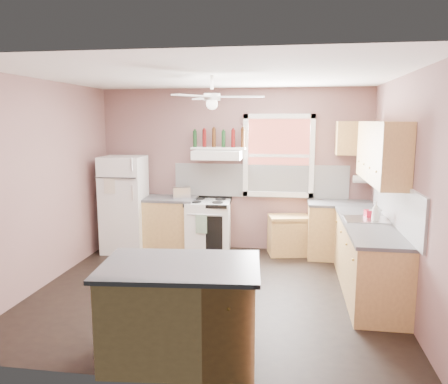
# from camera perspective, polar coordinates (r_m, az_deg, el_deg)

# --- Properties ---
(floor) EXTENTS (4.50, 4.50, 0.00)m
(floor) POSITION_cam_1_polar(r_m,az_deg,el_deg) (5.76, -1.47, -12.83)
(floor) COLOR black
(floor) RESTS_ON ground
(ceiling) EXTENTS (4.50, 4.50, 0.00)m
(ceiling) POSITION_cam_1_polar(r_m,az_deg,el_deg) (5.36, -1.60, 14.97)
(ceiling) COLOR white
(ceiling) RESTS_ON ground
(wall_back) EXTENTS (4.50, 0.05, 2.70)m
(wall_back) POSITION_cam_1_polar(r_m,az_deg,el_deg) (7.38, 1.27, 2.93)
(wall_back) COLOR #775451
(wall_back) RESTS_ON ground
(wall_right) EXTENTS (0.05, 4.00, 2.70)m
(wall_right) POSITION_cam_1_polar(r_m,az_deg,el_deg) (5.48, 22.60, -0.03)
(wall_right) COLOR #775451
(wall_right) RESTS_ON ground
(wall_left) EXTENTS (0.05, 4.00, 2.70)m
(wall_left) POSITION_cam_1_polar(r_m,az_deg,el_deg) (6.22, -22.64, 1.01)
(wall_left) COLOR #775451
(wall_left) RESTS_ON ground
(backsplash_back) EXTENTS (2.90, 0.03, 0.55)m
(backsplash_back) POSITION_cam_1_polar(r_m,az_deg,el_deg) (7.32, 4.72, 1.47)
(backsplash_back) COLOR white
(backsplash_back) RESTS_ON wall_back
(backsplash_right) EXTENTS (0.03, 2.60, 0.55)m
(backsplash_right) POSITION_cam_1_polar(r_m,az_deg,el_deg) (5.78, 21.41, -1.26)
(backsplash_right) COLOR white
(backsplash_right) RESTS_ON wall_right
(window_view) EXTENTS (1.00, 0.02, 1.20)m
(window_view) POSITION_cam_1_polar(r_m,az_deg,el_deg) (7.26, 7.14, 4.73)
(window_view) COLOR brown
(window_view) RESTS_ON wall_back
(window_frame) EXTENTS (1.16, 0.07, 1.36)m
(window_frame) POSITION_cam_1_polar(r_m,az_deg,el_deg) (7.23, 7.13, 4.72)
(window_frame) COLOR white
(window_frame) RESTS_ON wall_back
(refrigerator) EXTENTS (0.71, 0.69, 1.59)m
(refrigerator) POSITION_cam_1_polar(r_m,az_deg,el_deg) (7.45, -12.88, -1.56)
(refrigerator) COLOR white
(refrigerator) RESTS_ON floor
(base_cabinet_left) EXTENTS (0.90, 0.60, 0.86)m
(base_cabinet_left) POSITION_cam_1_polar(r_m,az_deg,el_deg) (7.44, -7.23, -4.28)
(base_cabinet_left) COLOR #A97F46
(base_cabinet_left) RESTS_ON floor
(counter_left) EXTENTS (0.92, 0.62, 0.04)m
(counter_left) POSITION_cam_1_polar(r_m,az_deg,el_deg) (7.35, -7.30, -0.87)
(counter_left) COLOR #474749
(counter_left) RESTS_ON base_cabinet_left
(toaster) EXTENTS (0.32, 0.24, 0.18)m
(toaster) POSITION_cam_1_polar(r_m,az_deg,el_deg) (7.28, -5.55, -0.06)
(toaster) COLOR silver
(toaster) RESTS_ON counter_left
(stove) EXTENTS (0.76, 0.70, 0.86)m
(stove) POSITION_cam_1_polar(r_m,az_deg,el_deg) (7.29, -2.04, -4.51)
(stove) COLOR white
(stove) RESTS_ON floor
(range_hood) EXTENTS (0.78, 0.50, 0.14)m
(range_hood) POSITION_cam_1_polar(r_m,az_deg,el_deg) (7.12, -0.85, 4.88)
(range_hood) COLOR white
(range_hood) RESTS_ON wall_back
(bottle_shelf) EXTENTS (0.90, 0.26, 0.03)m
(bottle_shelf) POSITION_cam_1_polar(r_m,az_deg,el_deg) (7.23, -0.70, 5.74)
(bottle_shelf) COLOR white
(bottle_shelf) RESTS_ON range_hood
(cart) EXTENTS (0.72, 0.55, 0.64)m
(cart) POSITION_cam_1_polar(r_m,az_deg,el_deg) (7.24, 8.46, -5.59)
(cart) COLOR #A97F46
(cart) RESTS_ON floor
(base_cabinet_corner) EXTENTS (1.00, 0.60, 0.86)m
(base_cabinet_corner) POSITION_cam_1_polar(r_m,az_deg,el_deg) (7.21, 14.88, -4.98)
(base_cabinet_corner) COLOR #A97F46
(base_cabinet_corner) RESTS_ON floor
(base_cabinet_right) EXTENTS (0.60, 2.20, 0.86)m
(base_cabinet_right) POSITION_cam_1_polar(r_m,az_deg,el_deg) (5.90, 18.25, -8.33)
(base_cabinet_right) COLOR #A97F46
(base_cabinet_right) RESTS_ON floor
(counter_corner) EXTENTS (1.02, 0.62, 0.04)m
(counter_corner) POSITION_cam_1_polar(r_m,az_deg,el_deg) (7.11, 15.03, -1.46)
(counter_corner) COLOR #474749
(counter_corner) RESTS_ON base_cabinet_corner
(counter_right) EXTENTS (0.62, 2.22, 0.04)m
(counter_right) POSITION_cam_1_polar(r_m,az_deg,el_deg) (5.78, 18.38, -4.07)
(counter_right) COLOR #474749
(counter_right) RESTS_ON base_cabinet_right
(sink) EXTENTS (0.55, 0.45, 0.03)m
(sink) POSITION_cam_1_polar(r_m,az_deg,el_deg) (5.97, 18.07, -3.49)
(sink) COLOR silver
(sink) RESTS_ON counter_right
(faucet) EXTENTS (0.03, 0.03, 0.14)m
(faucet) POSITION_cam_1_polar(r_m,az_deg,el_deg) (5.98, 19.62, -2.81)
(faucet) COLOR silver
(faucet) RESTS_ON sink
(upper_cabinet_right) EXTENTS (0.33, 1.80, 0.76)m
(upper_cabinet_right) POSITION_cam_1_polar(r_m,az_deg,el_deg) (5.87, 19.86, 4.95)
(upper_cabinet_right) COLOR #A97F46
(upper_cabinet_right) RESTS_ON wall_right
(upper_cabinet_corner) EXTENTS (0.60, 0.33, 0.52)m
(upper_cabinet_corner) POSITION_cam_1_polar(r_m,az_deg,el_deg) (7.15, 16.86, 6.75)
(upper_cabinet_corner) COLOR #A97F46
(upper_cabinet_corner) RESTS_ON wall_back
(paper_towel) EXTENTS (0.26, 0.12, 0.12)m
(paper_towel) POSITION_cam_1_polar(r_m,az_deg,el_deg) (7.26, 17.53, 1.59)
(paper_towel) COLOR white
(paper_towel) RESTS_ON wall_back
(island) EXTENTS (1.41, 0.97, 0.86)m
(island) POSITION_cam_1_polar(r_m,az_deg,el_deg) (4.16, -5.63, -15.50)
(island) COLOR #A97F46
(island) RESTS_ON floor
(island_top) EXTENTS (1.50, 1.06, 0.04)m
(island_top) POSITION_cam_1_polar(r_m,az_deg,el_deg) (3.99, -5.73, -9.63)
(island_top) COLOR #474749
(island_top) RESTS_ON island
(ceiling_fan_hub) EXTENTS (0.20, 0.20, 0.08)m
(ceiling_fan_hub) POSITION_cam_1_polar(r_m,az_deg,el_deg) (5.34, -1.59, 12.30)
(ceiling_fan_hub) COLOR white
(ceiling_fan_hub) RESTS_ON ceiling
(soap_bottle) EXTENTS (0.14, 0.14, 0.26)m
(soap_bottle) POSITION_cam_1_polar(r_m,az_deg,el_deg) (5.86, 19.22, -2.43)
(soap_bottle) COLOR silver
(soap_bottle) RESTS_ON counter_right
(red_caddy) EXTENTS (0.20, 0.15, 0.10)m
(red_caddy) POSITION_cam_1_polar(r_m,az_deg,el_deg) (6.12, 18.75, -2.70)
(red_caddy) COLOR #A40E21
(red_caddy) RESTS_ON counter_right
(wine_bottles) EXTENTS (0.86, 0.06, 0.31)m
(wine_bottles) POSITION_cam_1_polar(r_m,az_deg,el_deg) (7.22, -0.64, 7.01)
(wine_bottles) COLOR #143819
(wine_bottles) RESTS_ON bottle_shelf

